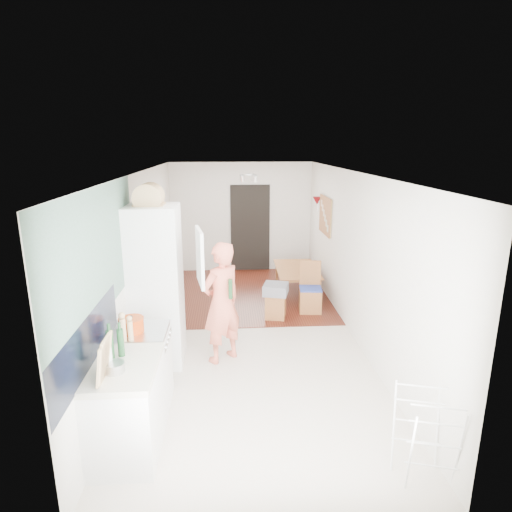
{
  "coord_description": "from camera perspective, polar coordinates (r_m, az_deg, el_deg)",
  "views": [
    {
      "loc": [
        -0.31,
        -6.19,
        2.91
      ],
      "look_at": [
        0.12,
        0.2,
        1.21
      ],
      "focal_mm": 30.0,
      "sensor_mm": 36.0,
      "label": 1
    }
  ],
  "objects": [
    {
      "name": "room_shell",
      "position": [
        6.42,
        -0.93,
        -0.14
      ],
      "size": [
        3.2,
        7.0,
        2.5
      ],
      "primitive_type": null,
      "color": "silver",
      "rests_on": "ground"
    },
    {
      "name": "floor",
      "position": [
        6.85,
        -0.88,
        -10.29
      ],
      "size": [
        3.2,
        7.0,
        0.01
      ],
      "primitive_type": "cube",
      "color": "beige",
      "rests_on": "ground"
    },
    {
      "name": "wood_floor_overlay",
      "position": [
        8.55,
        -1.52,
        -4.99
      ],
      "size": [
        3.2,
        3.3,
        0.01
      ],
      "primitive_type": "cube",
      "color": "#592215",
      "rests_on": "room_shell"
    },
    {
      "name": "sage_wall_panel",
      "position": [
        4.51,
        -20.21,
        0.33
      ],
      "size": [
        0.02,
        3.0,
        1.3
      ],
      "primitive_type": "cube",
      "color": "slate",
      "rests_on": "room_shell"
    },
    {
      "name": "tile_splashback",
      "position": [
        4.24,
        -21.35,
        -10.75
      ],
      "size": [
        0.02,
        1.9,
        0.5
      ],
      "primitive_type": "cube",
      "color": "black",
      "rests_on": "room_shell"
    },
    {
      "name": "doorway_recess",
      "position": [
        9.87,
        -0.78,
        3.7
      ],
      "size": [
        0.9,
        0.04,
        2.0
      ],
      "primitive_type": "cube",
      "color": "black",
      "rests_on": "room_shell"
    },
    {
      "name": "base_cabinet",
      "position": [
        4.52,
        -16.79,
        -19.16
      ],
      "size": [
        0.6,
        0.9,
        0.86
      ],
      "primitive_type": "cube",
      "color": "white",
      "rests_on": "room_shell"
    },
    {
      "name": "worktop",
      "position": [
        4.28,
        -17.26,
        -14.03
      ],
      "size": [
        0.62,
        0.92,
        0.06
      ],
      "primitive_type": "cube",
      "color": "beige",
      "rests_on": "room_shell"
    },
    {
      "name": "range_cooker",
      "position": [
        5.14,
        -14.94,
        -14.44
      ],
      "size": [
        0.6,
        0.6,
        0.88
      ],
      "primitive_type": "cube",
      "color": "white",
      "rests_on": "room_shell"
    },
    {
      "name": "cooker_top",
      "position": [
        4.93,
        -15.3,
        -9.76
      ],
      "size": [
        0.6,
        0.6,
        0.04
      ],
      "primitive_type": "cube",
      "color": "#B5B5B8",
      "rests_on": "room_shell"
    },
    {
      "name": "fridge_housing",
      "position": [
        5.79,
        -13.2,
        -4.01
      ],
      "size": [
        0.66,
        0.66,
        2.15
      ],
      "primitive_type": "cube",
      "color": "white",
      "rests_on": "room_shell"
    },
    {
      "name": "fridge_door",
      "position": [
        5.3,
        -7.49,
        -0.14
      ],
      "size": [
        0.14,
        0.56,
        0.7
      ],
      "primitive_type": "cube",
      "rotation": [
        0.0,
        0.0,
        -1.4
      ],
      "color": "white",
      "rests_on": "room_shell"
    },
    {
      "name": "fridge_interior",
      "position": [
        5.62,
        -10.36,
        0.6
      ],
      "size": [
        0.02,
        0.52,
        0.66
      ],
      "primitive_type": "cube",
      "color": "white",
      "rests_on": "room_shell"
    },
    {
      "name": "pinboard",
      "position": [
        8.42,
        9.25,
        5.37
      ],
      "size": [
        0.03,
        0.9,
        0.7
      ],
      "primitive_type": "cube",
      "color": "tan",
      "rests_on": "room_shell"
    },
    {
      "name": "pinboard_frame",
      "position": [
        8.42,
        9.15,
        5.37
      ],
      "size": [
        0.0,
        0.94,
        0.74
      ],
      "primitive_type": "cube",
      "color": "#AC6F37",
      "rests_on": "room_shell"
    },
    {
      "name": "wall_sconce",
      "position": [
        9.01,
        8.13,
        7.31
      ],
      "size": [
        0.18,
        0.18,
        0.16
      ],
      "primitive_type": "cone",
      "color": "maroon",
      "rests_on": "room_shell"
    },
    {
      "name": "person",
      "position": [
        5.73,
        -4.66,
        -4.83
      ],
      "size": [
        0.86,
        0.82,
        1.97
      ],
      "primitive_type": "imported",
      "rotation": [
        0.0,
        0.0,
        3.82
      ],
      "color": "#E96E55",
      "rests_on": "floor"
    },
    {
      "name": "dining_table",
      "position": [
        8.57,
        5.6,
        -3.54
      ],
      "size": [
        0.7,
        1.24,
        0.43
      ],
      "primitive_type": "imported",
      "rotation": [
        0.0,
        0.0,
        1.55
      ],
      "color": "#AC6F37",
      "rests_on": "floor"
    },
    {
      "name": "dining_chair",
      "position": [
        7.59,
        7.29,
        -4.22
      ],
      "size": [
        0.42,
        0.42,
        0.89
      ],
      "primitive_type": null,
      "rotation": [
        0.0,
        0.0,
        -0.11
      ],
      "color": "#AC6F37",
      "rests_on": "floor"
    },
    {
      "name": "stool",
      "position": [
        7.35,
        2.64,
        -6.67
      ],
      "size": [
        0.39,
        0.39,
        0.43
      ],
      "primitive_type": null,
      "rotation": [
        0.0,
        0.0,
        -0.23
      ],
      "color": "#AC6F37",
      "rests_on": "floor"
    },
    {
      "name": "grey_drape",
      "position": [
        7.24,
        2.65,
        -4.43
      ],
      "size": [
        0.48,
        0.48,
        0.18
      ],
      "primitive_type": "cube",
      "rotation": [
        0.0,
        0.0,
        -0.26
      ],
      "color": "slate",
      "rests_on": "stool"
    },
    {
      "name": "drying_rack",
      "position": [
        4.31,
        21.62,
        -21.53
      ],
      "size": [
        0.52,
        0.5,
        0.85
      ],
      "primitive_type": null,
      "rotation": [
        0.0,
        0.0,
        -0.27
      ],
      "color": "white",
      "rests_on": "floor"
    },
    {
      "name": "bread_bin",
      "position": [
        5.57,
        -14.1,
        7.6
      ],
      "size": [
        0.42,
        0.4,
        0.2
      ],
      "primitive_type": null,
      "rotation": [
        0.0,
        0.0,
        0.13
      ],
      "color": "tan",
      "rests_on": "fridge_housing"
    },
    {
      "name": "red_casserole",
      "position": [
        4.88,
        -16.27,
        -8.83
      ],
      "size": [
        0.27,
        0.27,
        0.16
      ],
      "primitive_type": "cylinder",
      "rotation": [
        0.0,
        0.0,
        -0.0
      ],
      "color": "#C3390A",
      "rests_on": "cooker_top"
    },
    {
      "name": "steel_pan",
      "position": [
        4.15,
        -18.31,
        -13.93
      ],
      "size": [
        0.2,
        0.2,
        0.09
      ],
      "primitive_type": "cylinder",
      "rotation": [
        0.0,
        0.0,
        0.15
      ],
      "color": "#B5B5B8",
      "rests_on": "worktop"
    },
    {
      "name": "held_bottle",
      "position": [
        5.59,
        -3.43,
        -4.4
      ],
      "size": [
        0.06,
        0.06,
        0.26
      ],
      "primitive_type": "cylinder",
      "color": "#1B4321",
      "rests_on": "person"
    },
    {
      "name": "bottle_a",
      "position": [
        4.36,
        -18.86,
        -11.1
      ],
      "size": [
        0.07,
        0.07,
        0.28
      ],
      "primitive_type": "cylinder",
      "rotation": [
        0.0,
        0.0,
        -0.13
      ],
      "color": "#1B4321",
      "rests_on": "worktop"
    },
    {
      "name": "bottle_b",
      "position": [
        4.37,
        -17.59,
        -10.96
      ],
      "size": [
        0.07,
        0.07,
        0.28
      ],
      "primitive_type": "cylinder",
      "rotation": [
        0.0,
        0.0,
        0.12
      ],
      "color": "#1B4321",
      "rests_on": "worktop"
    },
    {
      "name": "bottle_c",
      "position": [
        4.19,
        -19.17,
        -12.78
      ],
      "size": [
        0.1,
        0.1,
        0.21
      ],
      "primitive_type": "cylinder",
      "rotation": [
        0.0,
        0.0,
        0.27
      ],
      "color": "silver",
      "rests_on": "worktop"
    },
    {
      "name": "pepper_mill_front",
      "position": [
        4.68,
        -17.33,
        -9.37
      ],
      "size": [
        0.08,
        0.08,
        0.25
      ],
      "primitive_type": "cylinder",
      "rotation": [
        0.0,
        0.0,
        0.2
      ],
      "color": "tan",
      "rests_on": "worktop"
    },
    {
      "name": "pepper_mill_back",
      "position": [
        4.69,
        -16.42,
        -9.49
      ],
      "size": [
        0.06,
        0.06,
        0.21
      ],
      "primitive_type": "cylinder",
      "rotation": [
        0.0,
        0.0,
        -0.15
      ],
      "color": "tan",
      "rests_on": "worktop"
    },
    {
      "name": "chopping_boards",
      "position": [
        3.99,
        -19.6,
        -12.83
      ],
      "size": [
        0.06,
        0.29,
        0.39
      ],
      "primitive_type": null,
      "rotation": [
        0.0,
        0.0,
        0.07
      ],
      "color": "tan",
      "rests_on": "worktop"
    }
  ]
}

